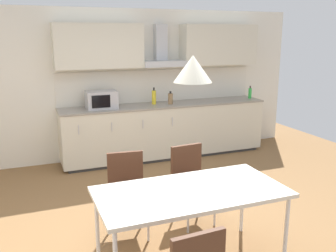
% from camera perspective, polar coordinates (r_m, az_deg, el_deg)
% --- Properties ---
extents(ground_plane, '(8.70, 7.98, 0.02)m').
position_cam_1_polar(ground_plane, '(4.30, -0.45, -15.23)').
color(ground_plane, brown).
extents(wall_back, '(6.96, 0.10, 2.50)m').
position_cam_1_polar(wall_back, '(6.43, -9.25, 6.16)').
color(wall_back, silver).
rests_on(wall_back, ground_plane).
extents(kitchen_counter, '(3.57, 0.64, 0.93)m').
position_cam_1_polar(kitchen_counter, '(6.49, -0.41, -0.62)').
color(kitchen_counter, '#333333').
rests_on(kitchen_counter, ground_plane).
extents(backsplash_tile, '(3.55, 0.02, 0.55)m').
position_cam_1_polar(backsplash_tile, '(6.63, -1.35, 6.18)').
color(backsplash_tile, silver).
rests_on(backsplash_tile, kitchen_counter).
extents(upper_wall_cabinets, '(3.55, 0.40, 0.70)m').
position_cam_1_polar(upper_wall_cabinets, '(6.43, -0.89, 12.08)').
color(upper_wall_cabinets, beige).
extents(microwave, '(0.48, 0.35, 0.28)m').
position_cam_1_polar(microwave, '(6.07, -10.13, 3.97)').
color(microwave, '#ADADB2').
rests_on(microwave, kitchen_counter).
extents(bottle_green, '(0.06, 0.06, 0.23)m').
position_cam_1_polar(bottle_green, '(7.11, 12.38, 4.93)').
color(bottle_green, green).
rests_on(bottle_green, kitchen_counter).
extents(bottle_brown, '(0.08, 0.08, 0.22)m').
position_cam_1_polar(bottle_brown, '(6.36, 0.38, 4.21)').
color(bottle_brown, brown).
rests_on(bottle_brown, kitchen_counter).
extents(bottle_yellow, '(0.07, 0.07, 0.28)m').
position_cam_1_polar(bottle_yellow, '(6.35, -2.16, 4.42)').
color(bottle_yellow, yellow).
rests_on(bottle_yellow, kitchen_counter).
extents(dining_table, '(1.67, 0.84, 0.74)m').
position_cam_1_polar(dining_table, '(3.37, 3.51, -10.40)').
color(dining_table, silver).
rests_on(dining_table, ground_plane).
extents(chair_far_right, '(0.44, 0.44, 0.87)m').
position_cam_1_polar(chair_far_right, '(4.24, 3.44, -7.61)').
color(chair_far_right, '#4C2D1E').
rests_on(chair_far_right, ground_plane).
extents(chair_far_left, '(0.44, 0.44, 0.87)m').
position_cam_1_polar(chair_far_left, '(4.01, -6.26, -8.98)').
color(chair_far_left, '#4C2D1E').
rests_on(chair_far_left, ground_plane).
extents(pendant_lamp, '(0.32, 0.32, 0.22)m').
position_cam_1_polar(pendant_lamp, '(3.09, 3.81, 8.69)').
color(pendant_lamp, silver).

